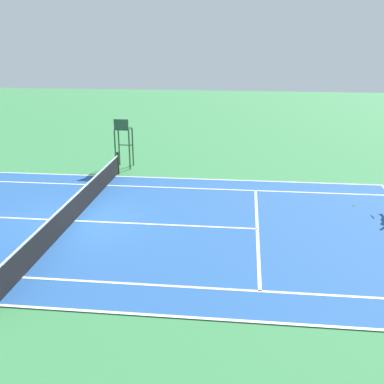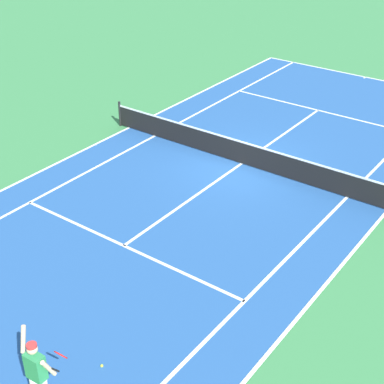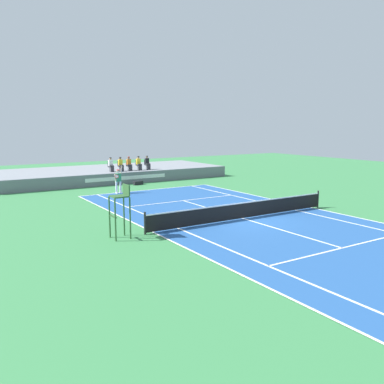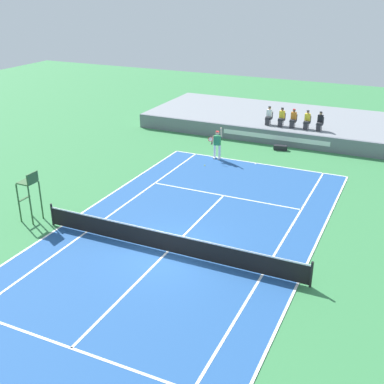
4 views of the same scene
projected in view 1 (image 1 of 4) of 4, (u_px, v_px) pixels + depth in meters
ground_plane at (75, 221)px, 16.77m from camera, size 80.00×80.00×0.00m
court at (75, 221)px, 16.76m from camera, size 11.08×23.88×0.03m
net at (74, 208)px, 16.60m from camera, size 11.98×0.10×1.07m
tennis_ball at (354, 205)px, 18.21m from camera, size 0.07×0.07×0.07m
umpire_chair at (123, 136)px, 22.96m from camera, size 0.77×0.77×2.44m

